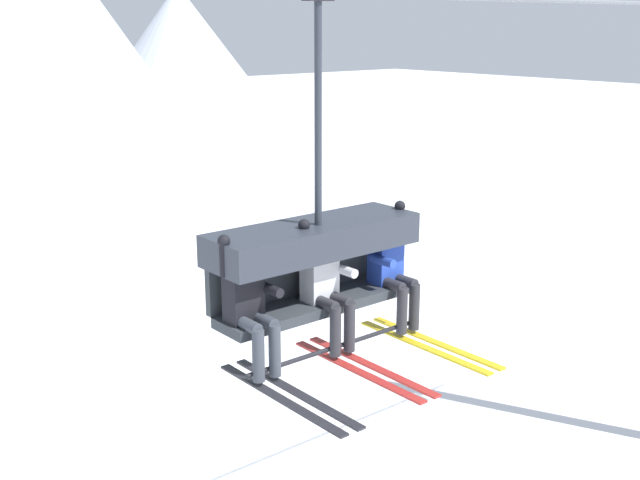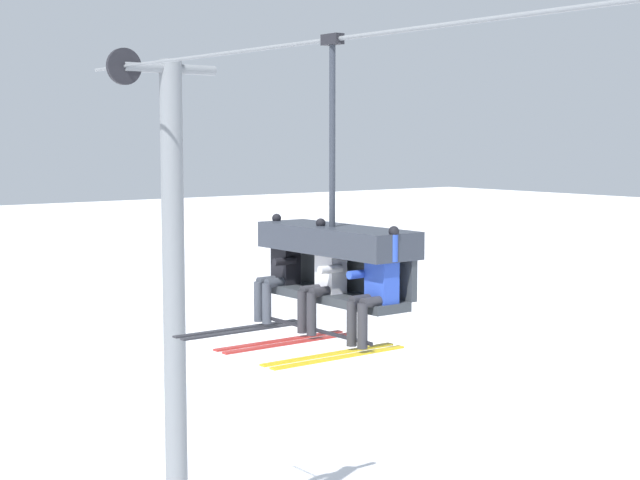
% 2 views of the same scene
% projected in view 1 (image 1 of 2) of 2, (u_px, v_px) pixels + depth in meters
% --- Properties ---
extents(mountain_peak_west, '(22.55, 22.55, 16.98)m').
position_uv_depth(mountain_peak_west, '(2.00, 17.00, 42.31)').
color(mountain_peak_west, silver).
rests_on(mountain_peak_west, ground_plane).
extents(mountain_peak_central, '(16.94, 16.94, 11.30)m').
position_uv_depth(mountain_peak_central, '(180.00, 54.00, 67.90)').
color(mountain_peak_central, silver).
rests_on(mountain_peak_central, ground_plane).
extents(chairlift_chair, '(2.19, 0.74, 3.30)m').
position_uv_depth(chairlift_chair, '(313.00, 251.00, 7.70)').
color(chairlift_chair, '#33383D').
extents(skier_black, '(0.48, 1.70, 1.34)m').
position_uv_depth(skier_black, '(251.00, 305.00, 7.08)').
color(skier_black, black).
extents(skier_white, '(0.48, 1.70, 1.34)m').
position_uv_depth(skier_white, '(327.00, 285.00, 7.62)').
color(skier_white, silver).
extents(skier_blue, '(0.48, 1.70, 1.34)m').
position_uv_depth(skier_blue, '(394.00, 268.00, 8.16)').
color(skier_blue, '#2847B7').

